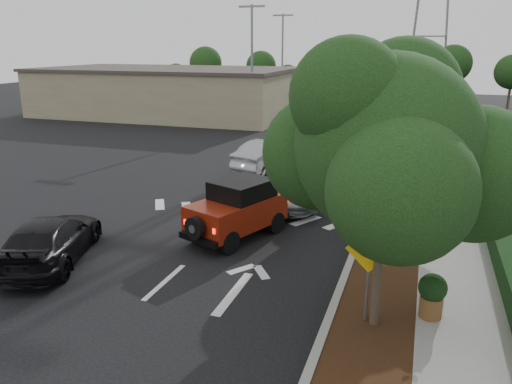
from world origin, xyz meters
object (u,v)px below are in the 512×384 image
at_px(red_jeep, 240,208).
at_px(speed_hump_sign, 369,262).
at_px(silver_suv_ahead, 285,182).
at_px(black_suv_oncoming, 51,240).

bearing_deg(red_jeep, speed_hump_sign, -21.52).
bearing_deg(red_jeep, silver_suv_ahead, 106.75).
bearing_deg(silver_suv_ahead, black_suv_oncoming, -135.89).
relative_size(black_suv_oncoming, speed_hump_sign, 2.07).
bearing_deg(silver_suv_ahead, red_jeep, -108.69).
xyz_separation_m(red_jeep, silver_suv_ahead, (0.34, 4.25, -0.18)).
bearing_deg(speed_hump_sign, red_jeep, 131.50).
distance_m(silver_suv_ahead, black_suv_oncoming, 9.33).
height_order(red_jeep, black_suv_oncoming, red_jeep).
xyz_separation_m(red_jeep, black_suv_oncoming, (-4.57, -3.69, -0.29)).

